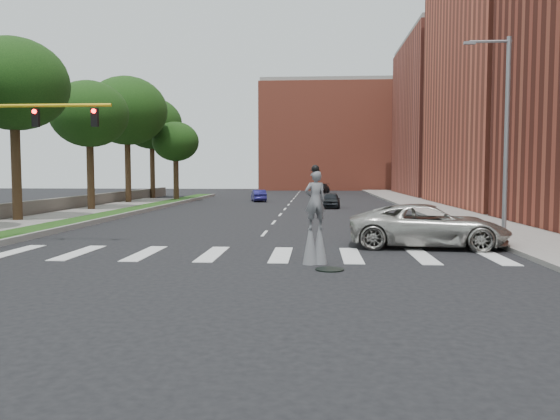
# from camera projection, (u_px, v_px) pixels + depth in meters

# --- Properties ---
(ground_plane) EXTENTS (160.00, 160.00, 0.00)m
(ground_plane) POSITION_uv_depth(u_px,v_px,m) (243.00, 259.00, 19.27)
(ground_plane) COLOR black
(ground_plane) RESTS_ON ground
(grass_median) EXTENTS (2.00, 60.00, 0.25)m
(grass_median) POSITION_uv_depth(u_px,v_px,m) (124.00, 212.00, 39.93)
(grass_median) COLOR #193D11
(grass_median) RESTS_ON ground
(median_curb) EXTENTS (0.20, 60.00, 0.28)m
(median_curb) POSITION_uv_depth(u_px,v_px,m) (138.00, 212.00, 39.86)
(median_curb) COLOR gray
(median_curb) RESTS_ON ground
(sidewalk_left) EXTENTS (4.00, 60.00, 0.18)m
(sidewalk_left) POSITION_uv_depth(u_px,v_px,m) (7.00, 226.00, 30.18)
(sidewalk_left) COLOR slate
(sidewalk_left) RESTS_ON ground
(sidewalk_right) EXTENTS (5.00, 90.00, 0.18)m
(sidewalk_right) POSITION_uv_depth(u_px,v_px,m) (441.00, 209.00, 43.33)
(sidewalk_right) COLOR slate
(sidewalk_right) RESTS_ON ground
(stone_wall) EXTENTS (0.50, 56.00, 1.10)m
(stone_wall) POSITION_uv_depth(u_px,v_px,m) (63.00, 205.00, 42.25)
(stone_wall) COLOR #5A544D
(stone_wall) RESTS_ON ground
(manhole) EXTENTS (0.90, 0.90, 0.04)m
(manhole) POSITION_uv_depth(u_px,v_px,m) (330.00, 269.00, 17.08)
(manhole) COLOR black
(manhole) RESTS_ON ground
(building_mid) EXTENTS (16.00, 22.00, 24.00)m
(building_mid) POSITION_uv_depth(u_px,v_px,m) (543.00, 68.00, 46.85)
(building_mid) COLOR #BD523B
(building_mid) RESTS_ON ground
(building_far) EXTENTS (16.00, 22.00, 20.00)m
(building_far) POSITION_uv_depth(u_px,v_px,m) (466.00, 119.00, 70.88)
(building_far) COLOR #A64C3D
(building_far) RESTS_ON ground
(building_backdrop) EXTENTS (26.00, 14.00, 18.00)m
(building_backdrop) POSITION_uv_depth(u_px,v_px,m) (336.00, 138.00, 95.89)
(building_backdrop) COLOR #BD523B
(building_backdrop) RESTS_ON ground
(streetlight) EXTENTS (2.05, 0.20, 9.00)m
(streetlight) POSITION_uv_depth(u_px,v_px,m) (504.00, 131.00, 24.19)
(streetlight) COLOR slate
(streetlight) RESTS_ON ground
(traffic_signal) EXTENTS (5.30, 0.23, 6.20)m
(traffic_signal) POSITION_uv_depth(u_px,v_px,m) (18.00, 146.00, 22.61)
(traffic_signal) COLOR black
(traffic_signal) RESTS_ON ground
(stilt_performer) EXTENTS (0.83, 0.66, 3.30)m
(stilt_performer) POSITION_uv_depth(u_px,v_px,m) (315.00, 223.00, 18.11)
(stilt_performer) COLOR #342315
(stilt_performer) RESTS_ON ground
(suv_crossing) EXTENTS (6.62, 3.54, 1.77)m
(suv_crossing) POSITION_uv_depth(u_px,v_px,m) (428.00, 226.00, 22.23)
(suv_crossing) COLOR #ABA9A1
(suv_crossing) RESTS_ON ground
(car_near) EXTENTS (1.75, 3.94, 1.32)m
(car_near) POSITION_uv_depth(u_px,v_px,m) (331.00, 200.00, 46.62)
(car_near) COLOR black
(car_near) RESTS_ON ground
(car_mid) EXTENTS (2.06, 3.91, 1.22)m
(car_mid) POSITION_uv_depth(u_px,v_px,m) (259.00, 196.00, 56.71)
(car_mid) COLOR navy
(car_mid) RESTS_ON ground
(car_far) EXTENTS (3.02, 5.09, 1.38)m
(car_far) POSITION_uv_depth(u_px,v_px,m) (321.00, 188.00, 79.01)
(car_far) COLOR black
(car_far) RESTS_ON ground
(tree_2) EXTENTS (6.49, 6.49, 11.08)m
(tree_2) POSITION_uv_depth(u_px,v_px,m) (13.00, 85.00, 32.53)
(tree_2) COLOR #342315
(tree_2) RESTS_ON ground
(tree_3) EXTENTS (6.03, 6.03, 10.12)m
(tree_3) POSITION_uv_depth(u_px,v_px,m) (89.00, 114.00, 42.24)
(tree_3) COLOR #342315
(tree_3) RESTS_ON ground
(tree_4) EXTENTS (7.65, 7.65, 12.16)m
(tree_4) POSITION_uv_depth(u_px,v_px,m) (127.00, 111.00, 52.00)
(tree_4) COLOR #342315
(tree_4) RESTS_ON ground
(tree_5) EXTENTS (6.95, 6.95, 11.63)m
(tree_5) POSITION_uv_depth(u_px,v_px,m) (152.00, 124.00, 63.04)
(tree_5) COLOR #342315
(tree_5) RESTS_ON ground
(tree_6) EXTENTS (4.79, 4.79, 8.24)m
(tree_6) POSITION_uv_depth(u_px,v_px,m) (176.00, 142.00, 56.29)
(tree_6) COLOR #342315
(tree_6) RESTS_ON ground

